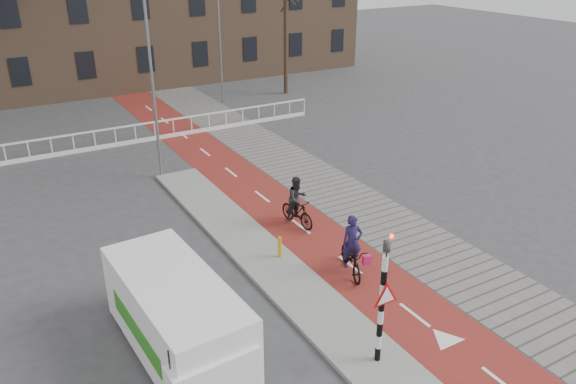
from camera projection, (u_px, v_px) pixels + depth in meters
ground at (349, 313)px, 15.50m from camera, size 120.00×120.00×0.00m
bike_lane at (241, 180)px, 24.07m from camera, size 2.50×60.00×0.01m
sidewalk at (297, 168)px, 25.35m from camera, size 3.00×60.00×0.01m
curb_island at (260, 253)px, 18.31m from camera, size 1.80×16.00×0.12m
traffic_signal at (383, 295)px, 12.81m from camera, size 0.80×0.80×3.68m
bollard at (280, 247)px, 17.87m from camera, size 0.12×0.12×0.70m
cyclist_near at (352, 255)px, 17.07m from camera, size 1.21×1.97×1.94m
cyclist_far at (297, 206)px, 19.95m from camera, size 0.86×1.76×1.85m
van at (176, 316)px, 13.55m from camera, size 2.25×5.03×2.12m
railing at (52, 151)px, 26.51m from camera, size 28.00×0.10×0.99m
tree_right at (286, 36)px, 36.24m from camera, size 0.27×0.27×7.55m
streetlight_near at (153, 86)px, 22.75m from camera, size 0.12×0.12×7.98m
streetlight_right at (220, 43)px, 34.15m from camera, size 0.12×0.12×7.37m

